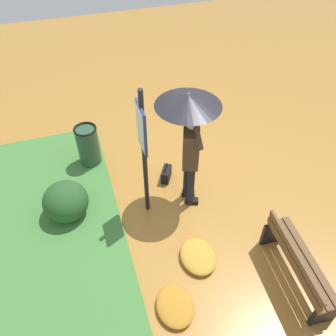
# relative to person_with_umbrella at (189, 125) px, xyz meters

# --- Properties ---
(ground_plane) EXTENTS (18.00, 18.00, 0.00)m
(ground_plane) POSITION_rel_person_with_umbrella_xyz_m (0.06, -0.12, -1.55)
(ground_plane) COLOR #B27A33
(person_with_umbrella) EXTENTS (0.96, 0.96, 2.04)m
(person_with_umbrella) POSITION_rel_person_with_umbrella_xyz_m (0.00, 0.00, 0.00)
(person_with_umbrella) COLOR black
(person_with_umbrella) RESTS_ON ground_plane
(info_sign_post) EXTENTS (0.44, 0.07, 2.30)m
(info_sign_post) POSITION_rel_person_with_umbrella_xyz_m (-0.07, 0.71, -0.11)
(info_sign_post) COLOR black
(info_sign_post) RESTS_ON ground_plane
(handbag) EXTENTS (0.33, 0.27, 0.37)m
(handbag) POSITION_rel_person_with_umbrella_xyz_m (0.51, 0.20, -1.42)
(handbag) COLOR black
(handbag) RESTS_ON ground_plane
(park_bench) EXTENTS (1.40, 0.47, 0.75)m
(park_bench) POSITION_rel_person_with_umbrella_xyz_m (-1.93, -0.90, -1.15)
(park_bench) COLOR black
(park_bench) RESTS_ON ground_plane
(trash_bin) EXTENTS (0.42, 0.42, 0.83)m
(trash_bin) POSITION_rel_person_with_umbrella_xyz_m (1.35, 1.44, -1.13)
(trash_bin) COLOR #2D5138
(trash_bin) RESTS_ON ground_plane
(shrub_cluster) EXTENTS (0.80, 0.73, 0.65)m
(shrub_cluster) POSITION_rel_person_with_umbrella_xyz_m (0.25, 1.96, -1.25)
(shrub_cluster) COLOR #285628
(shrub_cluster) RESTS_ON ground_plane
(leaf_pile_near_person) EXTENTS (0.65, 0.52, 0.14)m
(leaf_pile_near_person) POSITION_rel_person_with_umbrella_xyz_m (-1.23, 0.25, -1.48)
(leaf_pile_near_person) COLOR gold
(leaf_pile_near_person) RESTS_ON ground_plane
(leaf_pile_by_bench) EXTENTS (0.62, 0.49, 0.14)m
(leaf_pile_by_bench) POSITION_rel_person_with_umbrella_xyz_m (-1.84, 0.81, -1.48)
(leaf_pile_by_bench) COLOR #C68428
(leaf_pile_by_bench) RESTS_ON ground_plane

